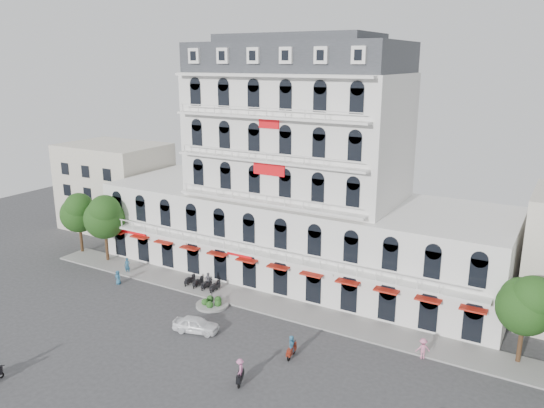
% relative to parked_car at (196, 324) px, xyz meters
% --- Properties ---
extents(ground, '(120.00, 120.00, 0.00)m').
position_rel_parked_car_xyz_m(ground, '(1.20, -1.18, -0.70)').
color(ground, '#38383A').
rests_on(ground, ground).
extents(sidewalk, '(53.00, 4.00, 0.16)m').
position_rel_parked_car_xyz_m(sidewalk, '(1.20, 7.82, -0.62)').
color(sidewalk, gray).
rests_on(sidewalk, ground).
extents(main_building, '(45.00, 15.00, 25.80)m').
position_rel_parked_car_xyz_m(main_building, '(1.20, 16.82, 9.26)').
color(main_building, silver).
rests_on(main_building, ground).
extents(flank_building_west, '(14.00, 10.00, 12.00)m').
position_rel_parked_car_xyz_m(flank_building_west, '(-28.80, 18.82, 5.30)').
color(flank_building_west, beige).
rests_on(flank_building_west, ground).
extents(traffic_island, '(3.20, 3.20, 1.60)m').
position_rel_parked_car_xyz_m(traffic_island, '(-1.80, 4.82, -0.44)').
color(traffic_island, gray).
rests_on(traffic_island, ground).
extents(parked_scooter_row, '(4.40, 1.80, 1.10)m').
position_rel_parked_car_xyz_m(parked_scooter_row, '(-5.15, 7.62, -0.70)').
color(parked_scooter_row, black).
rests_on(parked_scooter_row, ground).
extents(tree_west_outer, '(4.50, 4.48, 7.76)m').
position_rel_parked_car_xyz_m(tree_west_outer, '(-24.74, 8.80, 4.65)').
color(tree_west_outer, '#382314').
rests_on(tree_west_outer, ground).
extents(tree_west_inner, '(4.76, 4.76, 8.25)m').
position_rel_parked_car_xyz_m(tree_west_inner, '(-19.74, 8.30, 4.99)').
color(tree_west_inner, '#382314').
rests_on(tree_west_inner, ground).
extents(tree_east_inner, '(4.40, 4.37, 7.57)m').
position_rel_parked_car_xyz_m(tree_east_inner, '(25.26, 8.80, 4.52)').
color(tree_east_inner, '#382314').
rests_on(tree_east_inner, ground).
extents(parked_car, '(4.38, 2.68, 1.39)m').
position_rel_parked_car_xyz_m(parked_car, '(0.00, 0.00, 0.00)').
color(parked_car, white).
rests_on(parked_car, ground).
extents(rider_east, '(0.54, 1.70, 1.93)m').
position_rel_parked_car_xyz_m(rider_east, '(9.26, 0.54, 0.22)').
color(rider_east, maroon).
rests_on(rider_east, ground).
extents(rider_center, '(0.92, 1.62, 2.03)m').
position_rel_parked_car_xyz_m(rider_center, '(7.67, -4.54, 0.36)').
color(rider_center, black).
rests_on(rider_center, ground).
extents(pedestrian_left, '(0.75, 0.49, 1.54)m').
position_rel_parked_car_xyz_m(pedestrian_left, '(-13.66, 4.02, 0.07)').
color(pedestrian_left, '#2A5E7F').
rests_on(pedestrian_left, ground).
extents(pedestrian_mid, '(1.07, 0.63, 1.72)m').
position_rel_parked_car_xyz_m(pedestrian_mid, '(-4.67, 8.08, 0.16)').
color(pedestrian_mid, slate).
rests_on(pedestrian_mid, ground).
extents(pedestrian_right, '(1.30, 1.13, 1.75)m').
position_rel_parked_car_xyz_m(pedestrian_right, '(18.47, 5.70, 0.18)').
color(pedestrian_right, pink).
rests_on(pedestrian_right, ground).
extents(pedestrian_far, '(0.79, 0.66, 1.83)m').
position_rel_parked_car_xyz_m(pedestrian_far, '(-14.96, 6.71, 0.22)').
color(pedestrian_far, '#24516E').
rests_on(pedestrian_far, ground).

